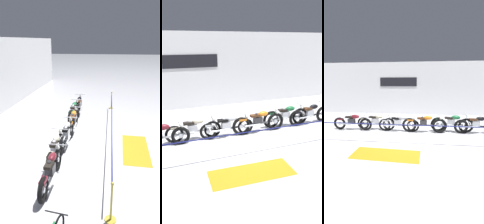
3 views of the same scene
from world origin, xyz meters
The scene contains 10 objects.
ground_plane centered at (0.00, 0.00, 0.00)m, with size 120.00×120.00×0.00m, color silver.
back_wall centered at (0.00, 5.12, 2.10)m, with size 28.00×0.29×4.20m.
motorcycle_maroon_0 centered at (-3.32, 0.49, 0.45)m, with size 2.22×0.62×0.93m.
motorcycle_cream_1 centered at (-2.04, 0.69, 0.46)m, with size 2.16×0.62×0.92m.
motorcycle_silver_2 centered at (-0.73, 0.54, 0.46)m, with size 2.23×0.62×0.91m.
motorcycle_orange_3 centered at (0.64, 0.50, 0.48)m, with size 2.35×0.62×0.96m.
motorcycle_green_4 centered at (2.09, 0.73, 0.48)m, with size 2.23×0.62×0.97m.
motorcycle_black_5 centered at (3.31, 0.61, 0.46)m, with size 2.29×0.62×0.95m.
stanchion_far_left centered at (-1.37, -1.23, 0.72)m, with size 8.94×0.28×1.05m.
floor_banner centered at (-0.82, -2.18, 0.00)m, with size 2.52×0.99×0.01m, color #B78E19.
Camera 3 is at (0.42, -7.18, 2.61)m, focal length 24.00 mm.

